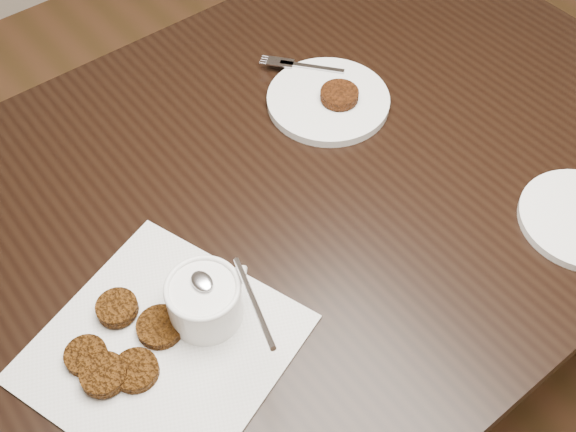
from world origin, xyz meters
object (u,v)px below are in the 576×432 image
object	(u,v)px
napkin	(163,348)
plate_with_patty	(328,97)
table	(285,305)
sauce_ramekin	(202,287)

from	to	relation	value
napkin	plate_with_patty	distance (m)	0.55
table	napkin	world-z (taller)	napkin
sauce_ramekin	plate_with_patty	xyz separation A→B (m)	(0.42, 0.23, -0.06)
sauce_ramekin	plate_with_patty	size ratio (longest dim) A/B	0.64
napkin	plate_with_patty	size ratio (longest dim) A/B	1.44
sauce_ramekin	table	bearing A→B (deg)	27.31
table	sauce_ramekin	distance (m)	0.52
napkin	table	bearing A→B (deg)	22.15
sauce_ramekin	plate_with_patty	distance (m)	0.48
napkin	sauce_ramekin	world-z (taller)	sauce_ramekin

